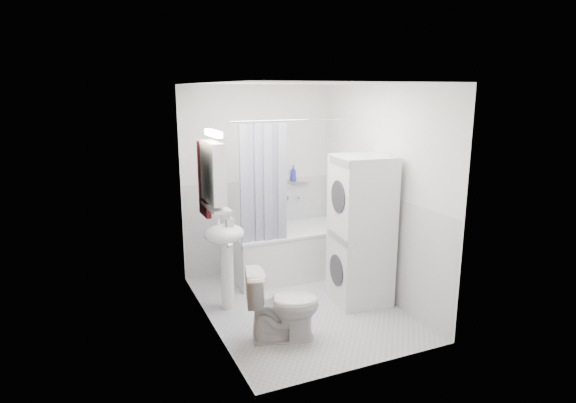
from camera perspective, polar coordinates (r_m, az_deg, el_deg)
name	(u,v)px	position (r m, az deg, el deg)	size (l,w,h in m)	color
floor	(300,306)	(5.45, 1.47, -12.32)	(2.60, 2.60, 0.00)	silver
room_walls	(301,174)	(4.99, 1.57, 3.28)	(2.60, 2.60, 2.60)	white
wainscot	(290,247)	(5.47, 0.20, -5.42)	(1.98, 2.58, 2.58)	white
door	(230,246)	(4.28, -6.90, -5.23)	(0.05, 2.00, 2.00)	brown
bathtub	(293,249)	(6.22, 0.64, -5.62)	(1.62, 0.77, 0.62)	white
tub_spout	(297,197)	(6.43, 1.06, 0.51)	(0.04, 0.04, 0.12)	silver
curtain_rod	(305,120)	(5.61, 2.05, 9.65)	(0.02, 0.02, 1.80)	silver
shower_curtain	(263,187)	(5.50, -2.93, 1.68)	(0.55, 0.02, 1.45)	#141848
sink	(225,247)	(5.19, -7.46, -5.36)	(0.44, 0.37, 1.04)	white
medicine_cabinet	(213,171)	(4.76, -8.85, 3.61)	(0.13, 0.50, 0.71)	white
shelf	(216,207)	(4.84, -8.53, -0.64)	(0.18, 0.54, 0.03)	silver
shower_caddy	(301,181)	(6.40, 1.51, 2.41)	(0.22, 0.06, 0.02)	silver
towel	(204,178)	(5.01, -9.93, 2.81)	(0.07, 0.32, 0.78)	#541714
washer_dryer	(361,230)	(5.36, 8.62, -3.39)	(0.65, 0.65, 1.66)	white
toilet	(283,305)	(4.67, -0.62, -12.17)	(0.39, 0.70, 0.69)	white
soap_pump	(230,225)	(5.09, -6.93, -2.82)	(0.08, 0.17, 0.08)	gray
shelf_bottle	(220,206)	(4.69, -8.07, -0.48)	(0.07, 0.18, 0.07)	gray
shelf_cup	(213,198)	(4.94, -8.93, 0.37)	(0.10, 0.09, 0.10)	gray
shampoo_a	(285,177)	(6.29, -0.37, 2.93)	(0.13, 0.17, 0.13)	gray
shampoo_b	(293,178)	(6.34, 0.62, 2.78)	(0.08, 0.21, 0.08)	#2830A3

